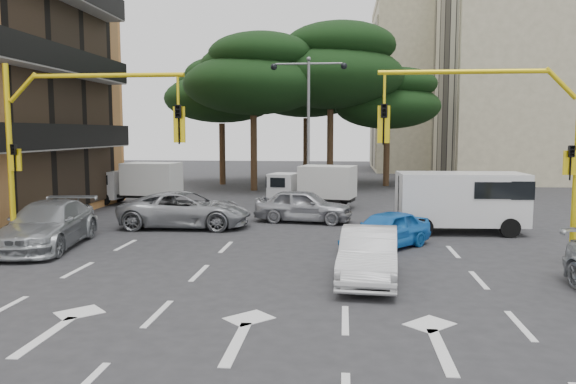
% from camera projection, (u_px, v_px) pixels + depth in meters
% --- Properties ---
extents(ground, '(120.00, 120.00, 0.00)m').
position_uv_depth(ground, '(271.00, 275.00, 15.27)').
color(ground, '#28282B').
rests_on(ground, ground).
extents(median_strip, '(1.40, 6.00, 0.15)m').
position_uv_depth(median_strip, '(308.00, 201.00, 31.09)').
color(median_strip, gray).
rests_on(median_strip, ground).
extents(apartment_beige_near, '(20.20, 12.15, 18.70)m').
position_uv_depth(apartment_beige_near, '(575.00, 62.00, 43.98)').
color(apartment_beige_near, tan).
rests_on(apartment_beige_near, ground).
extents(apartment_beige_far, '(16.20, 12.15, 16.70)m').
position_uv_depth(apartment_beige_far, '(454.00, 87.00, 56.64)').
color(apartment_beige_far, tan).
rests_on(apartment_beige_far, ground).
extents(pine_left_near, '(9.15, 9.15, 10.23)m').
position_uv_depth(pine_left_near, '(254.00, 74.00, 36.57)').
color(pine_left_near, '#382616').
rests_on(pine_left_near, ground).
extents(pine_center, '(9.98, 9.98, 11.16)m').
position_uv_depth(pine_center, '(332.00, 66.00, 37.98)').
color(pine_center, '#382616').
rests_on(pine_center, ground).
extents(pine_left_far, '(8.32, 8.32, 9.30)m').
position_uv_depth(pine_left_far, '(222.00, 90.00, 40.90)').
color(pine_left_far, '#382616').
rests_on(pine_left_far, ground).
extents(pine_right, '(7.49, 7.49, 8.37)m').
position_uv_depth(pine_right, '(388.00, 99.00, 39.79)').
color(pine_right, '#382616').
rests_on(pine_right, ground).
extents(pine_back, '(9.15, 9.15, 10.23)m').
position_uv_depth(pine_back, '(307.00, 83.00, 43.20)').
color(pine_back, '#382616').
rests_on(pine_back, ground).
extents(signal_mast_right, '(5.79, 0.37, 6.00)m').
position_uv_depth(signal_mast_right, '(514.00, 132.00, 16.16)').
color(signal_mast_right, yellow).
rests_on(signal_mast_right, ground).
extents(signal_mast_left, '(5.79, 0.37, 6.00)m').
position_uv_depth(signal_mast_left, '(63.00, 132.00, 17.49)').
color(signal_mast_left, yellow).
rests_on(signal_mast_left, ground).
extents(street_lamp_center, '(4.16, 0.36, 7.77)m').
position_uv_depth(street_lamp_center, '(309.00, 103.00, 30.52)').
color(street_lamp_center, slate).
rests_on(street_lamp_center, median_strip).
extents(car_white_hatch, '(1.75, 4.24, 1.36)m').
position_uv_depth(car_white_hatch, '(369.00, 255.00, 14.64)').
color(car_white_hatch, silver).
rests_on(car_white_hatch, ground).
extents(car_blue_compact, '(3.50, 3.77, 1.25)m').
position_uv_depth(car_blue_compact, '(386.00, 230.00, 18.68)').
color(car_blue_compact, blue).
rests_on(car_blue_compact, ground).
extents(car_silver_wagon, '(2.81, 5.51, 1.53)m').
position_uv_depth(car_silver_wagon, '(47.00, 225.00, 18.83)').
color(car_silver_wagon, '#95999D').
rests_on(car_silver_wagon, ground).
extents(car_silver_cross_a, '(5.34, 2.60, 1.46)m').
position_uv_depth(car_silver_cross_a, '(186.00, 210.00, 22.79)').
color(car_silver_cross_a, gray).
rests_on(car_silver_cross_a, ground).
extents(car_silver_cross_b, '(4.38, 2.26, 1.43)m').
position_uv_depth(car_silver_cross_b, '(304.00, 206.00, 24.18)').
color(car_silver_cross_b, '#999AA0').
rests_on(car_silver_cross_b, ground).
extents(van_white, '(4.82, 2.34, 2.37)m').
position_uv_depth(van_white, '(460.00, 202.00, 21.62)').
color(van_white, silver).
rests_on(van_white, ground).
extents(box_truck_a, '(4.75, 2.32, 2.26)m').
position_uv_depth(box_truck_a, '(137.00, 184.00, 29.89)').
color(box_truck_a, silver).
rests_on(box_truck_a, ground).
extents(box_truck_b, '(4.73, 2.80, 2.18)m').
position_uv_depth(box_truck_b, '(312.00, 187.00, 28.69)').
color(box_truck_b, silver).
rests_on(box_truck_b, ground).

